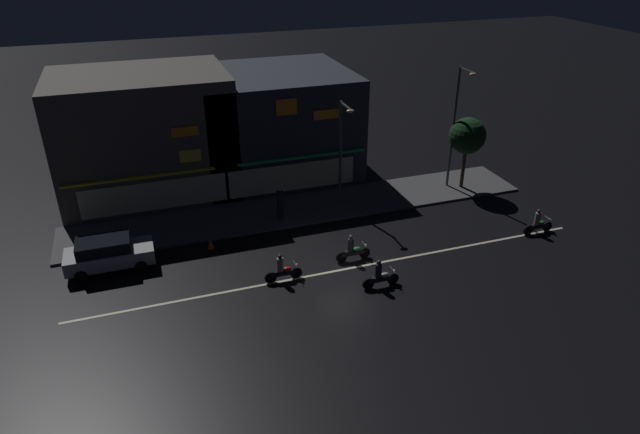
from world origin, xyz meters
TOP-DOWN VIEW (x-y plane):
  - ground_plane at (0.00, 0.00)m, footprint 140.00×140.00m
  - lane_divider_stripe at (0.00, 0.00)m, footprint 26.97×0.16m
  - sidewalk_far at (0.00, 7.15)m, footprint 28.39×4.16m
  - storefront_left_block at (-8.52, 13.03)m, footprint 10.56×7.75m
  - storefront_center_block at (0.00, 13.73)m, footprint 10.24×9.15m
  - streetlamp_west at (2.40, 6.89)m, footprint 0.44×1.64m
  - streetlamp_mid at (10.06, 6.97)m, footprint 0.44×1.64m
  - pedestrian_on_sidewalk at (-1.68, 6.16)m, footprint 0.38×0.38m
  - street_tree at (10.84, 6.66)m, footprint 2.33×2.33m
  - parked_car_near_kerb at (-11.25, 4.03)m, footprint 4.30×1.98m
  - motorcycle_lead at (11.65, -0.01)m, footprint 1.90×0.60m
  - motorcycle_following at (0.68, 0.72)m, footprint 1.90×0.60m
  - motorcycle_opposite_lane at (-3.26, 0.07)m, footprint 1.90×0.60m
  - motorcycle_trailing_far at (1.03, -1.96)m, footprint 1.90×0.60m
  - traffic_cone at (-6.11, 4.34)m, footprint 0.36×0.36m

SIDE VIEW (x-z plane):
  - ground_plane at x=0.00m, z-range 0.00..0.00m
  - lane_divider_stripe at x=0.00m, z-range 0.00..0.01m
  - sidewalk_far at x=0.00m, z-range 0.00..0.14m
  - traffic_cone at x=-6.11m, z-range 0.00..0.55m
  - motorcycle_lead at x=11.65m, z-range -0.13..1.39m
  - motorcycle_following at x=0.68m, z-range -0.13..1.39m
  - motorcycle_opposite_lane at x=-3.26m, z-range -0.13..1.39m
  - motorcycle_trailing_far at x=1.03m, z-range -0.13..1.39m
  - parked_car_near_kerb at x=-11.25m, z-range 0.03..1.70m
  - pedestrian_on_sidewalk at x=-1.68m, z-range 0.07..2.07m
  - storefront_center_block at x=0.00m, z-range 0.00..6.99m
  - street_tree at x=10.84m, z-range 1.30..6.00m
  - storefront_left_block at x=-8.52m, z-range 0.00..7.69m
  - streetlamp_west at x=2.40m, z-range 0.76..7.19m
  - streetlamp_mid at x=10.06m, z-range 0.79..8.65m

